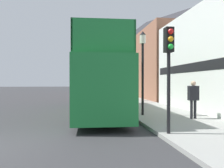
{
  "coord_description": "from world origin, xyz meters",
  "views": [
    {
      "loc": [
        2.9,
        -6.49,
        1.9
      ],
      "look_at": [
        4.68,
        5.76,
        1.81
      ],
      "focal_mm": 35.0,
      "sensor_mm": 36.0,
      "label": 1
    }
  ],
  "objects_px": {
    "traffic_signal": "(169,56)",
    "lamp_post_second": "(115,69)",
    "parked_car_ahead_of_bus": "(97,94)",
    "pedestrian_second": "(193,96)",
    "lamp_post_nearest": "(143,57)",
    "tour_bus": "(99,82)"
  },
  "relations": [
    {
      "from": "traffic_signal",
      "to": "lamp_post_second",
      "type": "bearing_deg",
      "value": 88.92
    },
    {
      "from": "lamp_post_second",
      "to": "pedestrian_second",
      "type": "bearing_deg",
      "value": -78.79
    },
    {
      "from": "pedestrian_second",
      "to": "lamp_post_nearest",
      "type": "relative_size",
      "value": 0.41
    },
    {
      "from": "parked_car_ahead_of_bus",
      "to": "pedestrian_second",
      "type": "height_order",
      "value": "pedestrian_second"
    },
    {
      "from": "lamp_post_nearest",
      "to": "parked_car_ahead_of_bus",
      "type": "bearing_deg",
      "value": 99.52
    },
    {
      "from": "parked_car_ahead_of_bus",
      "to": "pedestrian_second",
      "type": "bearing_deg",
      "value": -71.62
    },
    {
      "from": "pedestrian_second",
      "to": "traffic_signal",
      "type": "relative_size",
      "value": 0.5
    },
    {
      "from": "parked_car_ahead_of_bus",
      "to": "traffic_signal",
      "type": "bearing_deg",
      "value": -84.14
    },
    {
      "from": "pedestrian_second",
      "to": "lamp_post_nearest",
      "type": "xyz_separation_m",
      "value": [
        -2.11,
        1.47,
        2.02
      ]
    },
    {
      "from": "traffic_signal",
      "to": "lamp_post_second",
      "type": "height_order",
      "value": "lamp_post_second"
    },
    {
      "from": "parked_car_ahead_of_bus",
      "to": "traffic_signal",
      "type": "distance_m",
      "value": 14.75
    },
    {
      "from": "tour_bus",
      "to": "pedestrian_second",
      "type": "relative_size",
      "value": 6.25
    },
    {
      "from": "lamp_post_nearest",
      "to": "lamp_post_second",
      "type": "relative_size",
      "value": 1.02
    },
    {
      "from": "parked_car_ahead_of_bus",
      "to": "traffic_signal",
      "type": "xyz_separation_m",
      "value": [
        1.41,
        -14.53,
        2.1
      ]
    },
    {
      "from": "pedestrian_second",
      "to": "lamp_post_nearest",
      "type": "bearing_deg",
      "value": 145.23
    },
    {
      "from": "pedestrian_second",
      "to": "lamp_post_second",
      "type": "xyz_separation_m",
      "value": [
        -2.16,
        10.91,
        1.97
      ]
    },
    {
      "from": "pedestrian_second",
      "to": "traffic_signal",
      "type": "xyz_separation_m",
      "value": [
        -2.42,
        -2.78,
        1.57
      ]
    },
    {
      "from": "pedestrian_second",
      "to": "lamp_post_nearest",
      "type": "height_order",
      "value": "lamp_post_nearest"
    },
    {
      "from": "pedestrian_second",
      "to": "lamp_post_nearest",
      "type": "distance_m",
      "value": 3.27
    },
    {
      "from": "tour_bus",
      "to": "pedestrian_second",
      "type": "bearing_deg",
      "value": -37.65
    },
    {
      "from": "tour_bus",
      "to": "lamp_post_second",
      "type": "relative_size",
      "value": 2.59
    },
    {
      "from": "tour_bus",
      "to": "pedestrian_second",
      "type": "height_order",
      "value": "tour_bus"
    }
  ]
}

